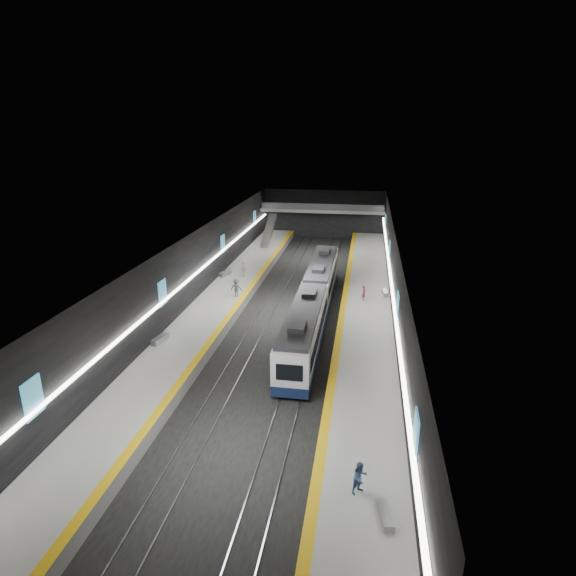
% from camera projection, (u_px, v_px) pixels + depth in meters
% --- Properties ---
extents(ground, '(70.00, 70.00, 0.00)m').
position_uv_depth(ground, '(291.00, 314.00, 48.83)').
color(ground, black).
rests_on(ground, ground).
extents(ceiling, '(20.00, 70.00, 0.04)m').
position_uv_depth(ceiling, '(291.00, 237.00, 46.24)').
color(ceiling, beige).
rests_on(ceiling, wall_left).
extents(wall_left, '(0.04, 70.00, 8.00)m').
position_uv_depth(wall_left, '(194.00, 272.00, 49.07)').
color(wall_left, black).
rests_on(wall_left, ground).
extents(wall_right, '(0.04, 70.00, 8.00)m').
position_uv_depth(wall_right, '(394.00, 282.00, 46.00)').
color(wall_right, black).
rests_on(wall_right, ground).
extents(wall_back, '(20.00, 0.04, 8.00)m').
position_uv_depth(wall_back, '(323.00, 214.00, 80.21)').
color(wall_back, black).
rests_on(wall_back, ground).
extents(platform_left, '(5.00, 70.00, 1.00)m').
position_uv_depth(platform_left, '(219.00, 305.00, 49.82)').
color(platform_left, slate).
rests_on(platform_left, ground).
extents(tile_surface_left, '(5.00, 70.00, 0.02)m').
position_uv_depth(tile_surface_left, '(219.00, 300.00, 49.66)').
color(tile_surface_left, '#999995').
rests_on(tile_surface_left, platform_left).
extents(tactile_strip_left, '(0.60, 70.00, 0.02)m').
position_uv_depth(tactile_strip_left, '(240.00, 302.00, 49.32)').
color(tactile_strip_left, '#E5AF0C').
rests_on(tactile_strip_left, platform_left).
extents(platform_right, '(5.00, 70.00, 1.00)m').
position_uv_depth(platform_right, '(365.00, 314.00, 47.52)').
color(platform_right, slate).
rests_on(platform_right, ground).
extents(tile_surface_right, '(5.00, 70.00, 0.02)m').
position_uv_depth(tile_surface_right, '(366.00, 309.00, 47.36)').
color(tile_surface_right, '#999995').
rests_on(tile_surface_right, platform_right).
extents(tactile_strip_right, '(0.60, 70.00, 0.02)m').
position_uv_depth(tactile_strip_right, '(343.00, 308.00, 47.69)').
color(tactile_strip_right, '#E5AF0C').
rests_on(tactile_strip_right, platform_right).
extents(rails, '(6.52, 70.00, 0.12)m').
position_uv_depth(rails, '(291.00, 313.00, 48.81)').
color(rails, gray).
rests_on(rails, ground).
extents(train, '(2.69, 30.04, 3.60)m').
position_uv_depth(train, '(314.00, 299.00, 46.59)').
color(train, '#111E3E').
rests_on(train, ground).
extents(ad_posters, '(19.94, 53.50, 2.20)m').
position_uv_depth(ad_posters, '(292.00, 269.00, 48.31)').
color(ad_posters, '#44A4CC').
rests_on(ad_posters, wall_left).
extents(cove_light_left, '(0.25, 68.60, 0.12)m').
position_uv_depth(cove_light_left, '(196.00, 274.00, 49.11)').
color(cove_light_left, white).
rests_on(cove_light_left, wall_left).
extents(cove_light_right, '(0.25, 68.60, 0.12)m').
position_uv_depth(cove_light_right, '(391.00, 283.00, 46.10)').
color(cove_light_right, white).
rests_on(cove_light_right, wall_right).
extents(mezzanine_bridge, '(20.00, 3.00, 1.50)m').
position_uv_depth(mezzanine_bridge, '(322.00, 210.00, 77.94)').
color(mezzanine_bridge, gray).
rests_on(mezzanine_bridge, wall_left).
extents(escalator, '(1.20, 7.50, 3.92)m').
position_uv_depth(escalator, '(269.00, 230.00, 73.32)').
color(escalator, '#99999E').
rests_on(escalator, platform_left).
extents(bench_left_near, '(0.90, 2.05, 0.49)m').
position_uv_depth(bench_left_near, '(160.00, 339.00, 40.16)').
color(bench_left_near, '#99999E').
rests_on(bench_left_near, platform_left).
extents(bench_left_far, '(1.11, 2.02, 0.48)m').
position_uv_depth(bench_left_far, '(225.00, 273.00, 57.82)').
color(bench_left_far, '#99999E').
rests_on(bench_left_far, platform_left).
extents(bench_right_near, '(0.78, 1.77, 0.42)m').
position_uv_depth(bench_right_near, '(385.00, 516.00, 22.14)').
color(bench_right_near, '#99999E').
rests_on(bench_right_near, platform_right).
extents(bench_right_far, '(0.67, 1.82, 0.43)m').
position_uv_depth(bench_right_far, '(385.00, 293.00, 51.31)').
color(bench_right_far, '#99999E').
rests_on(bench_right_far, platform_right).
extents(passenger_right_a, '(0.57, 0.68, 1.57)m').
position_uv_depth(passenger_right_a, '(364.00, 293.00, 49.47)').
color(passenger_right_a, '#AF4151').
rests_on(passenger_right_a, platform_right).
extents(passenger_right_b, '(1.07, 1.06, 1.74)m').
position_uv_depth(passenger_right_b, '(360.00, 478.00, 23.54)').
color(passenger_right_b, '#4B6EA4').
rests_on(passenger_right_b, platform_right).
extents(passenger_left_a, '(0.43, 1.04, 1.77)m').
position_uv_depth(passenger_left_a, '(244.00, 269.00, 57.20)').
color(passenger_left_a, silver).
rests_on(passenger_left_a, platform_left).
extents(passenger_left_b, '(1.24, 0.71, 1.92)m').
position_uv_depth(passenger_left_b, '(236.00, 288.00, 50.52)').
color(passenger_left_b, '#404147').
rests_on(passenger_left_b, platform_left).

